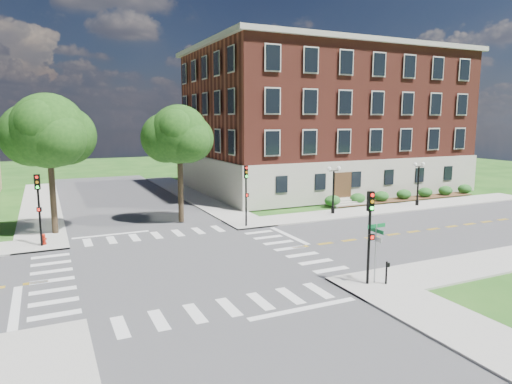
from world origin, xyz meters
name	(u,v)px	position (x,y,z in m)	size (l,w,h in m)	color
ground	(184,263)	(0.00, 0.00, 0.00)	(160.00, 160.00, 0.00)	#1A4914
road_ew	(184,263)	(0.00, 0.00, 0.01)	(90.00, 12.00, 0.01)	#3D3D3F
road_ns	(184,263)	(0.00, 0.00, 0.01)	(12.00, 90.00, 0.01)	#3D3D3F
sidewalk_ne	(286,201)	(15.38, 15.38, 0.06)	(34.00, 34.00, 0.12)	#9E9B93
crosswalk_east	(290,249)	(7.20, 0.00, 0.00)	(2.20, 10.20, 0.02)	silver
stop_bar_east	(289,236)	(8.80, 3.00, 0.00)	(0.40, 5.50, 0.00)	silver
main_building	(323,121)	(24.00, 21.99, 8.34)	(30.60, 22.40, 16.50)	#A5A392
shrub_row	(404,201)	(27.00, 10.80, 0.00)	(18.00, 2.00, 1.30)	#1D531B
tree_c	(48,131)	(-6.75, 10.71, 7.63)	(5.38, 5.38, 10.23)	black
tree_d	(179,135)	(2.81, 10.47, 7.25)	(4.72, 4.72, 9.53)	black
traffic_signal_se	(370,225)	(7.47, -7.68, 3.19)	(0.35, 0.40, 4.80)	black
traffic_signal_ne	(246,188)	(7.03, 6.73, 3.19)	(0.38, 0.45, 4.80)	black
traffic_signal_nw	(39,201)	(-7.67, 7.26, 3.19)	(0.38, 0.46, 4.80)	black
twin_lamp_west	(333,187)	(16.07, 7.94, 2.52)	(1.36, 0.36, 4.23)	black
twin_lamp_east	(418,181)	(25.82, 7.69, 2.52)	(1.36, 0.36, 4.23)	black
street_sign_pole	(376,241)	(7.91, -7.68, 2.31)	(1.10, 1.10, 3.10)	gray
push_button_post	(387,271)	(8.29, -8.15, 0.80)	(0.14, 0.21, 1.20)	black
fire_hydrant	(44,239)	(-7.53, 7.54, 0.46)	(0.35, 0.35, 0.75)	#A01B0C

